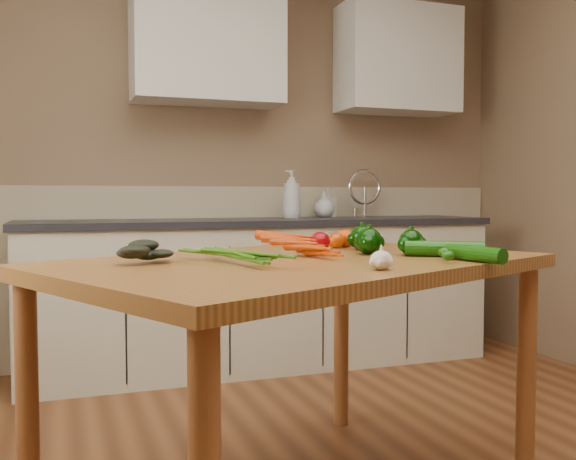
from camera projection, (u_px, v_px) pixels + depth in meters
The scene contains 18 objects.
room at pixel (399, 126), 1.91m from camera, with size 4.04×5.04×2.64m.
counter_run at pixel (264, 291), 3.92m from camera, with size 2.84×0.64×1.14m.
upper_cabinets at pixel (302, 52), 4.07m from camera, with size 2.15×0.35×0.70m.
table at pixel (299, 287), 2.08m from camera, with size 1.84×1.56×0.83m.
soap_bottle_a at pixel (292, 194), 4.01m from camera, with size 0.12×0.12×0.30m, color silver.
soap_bottle_b at pixel (327, 202), 4.22m from camera, with size 0.09×0.09×0.19m, color silver.
soap_bottle_c at pixel (324, 204), 4.19m from camera, with size 0.13×0.13×0.17m, color silver.
carrot_bunch at pixel (279, 247), 2.07m from camera, with size 0.29×0.22×0.08m, color #C93B04, non-canonical shape.
leafy_greens at pixel (145, 244), 1.95m from camera, with size 0.22×0.20×0.11m, color black, non-canonical shape.
garlic_bulb at pixel (381, 260), 1.76m from camera, with size 0.06×0.06×0.05m, color white.
pepper_a at pixel (369, 241), 2.23m from camera, with size 0.09×0.09×0.09m, color black.
pepper_b at pixel (362, 238), 2.40m from camera, with size 0.09×0.09×0.09m, color black.
pepper_c at pixel (411, 243), 2.19m from camera, with size 0.09×0.09×0.09m, color black.
tomato_a at pixel (320, 242), 2.36m from camera, with size 0.08×0.08×0.07m, color #980208.
tomato_b at pixel (336, 241), 2.48m from camera, with size 0.07×0.07×0.06m, color #D13E05.
tomato_c at pixel (346, 238), 2.53m from camera, with size 0.08×0.08×0.07m, color #D13E05.
zucchini_a at pixel (444, 249), 2.13m from camera, with size 0.05×0.05×0.26m, color #0E4207.
zucchini_b at pixel (474, 254), 1.98m from camera, with size 0.05×0.05×0.22m, color #0E4207.
Camera 1 is at (-0.96, -1.53, 1.04)m, focal length 40.00 mm.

